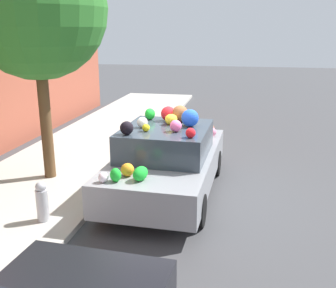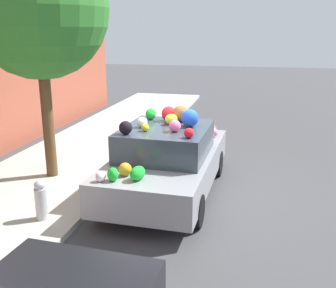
% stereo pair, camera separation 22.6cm
% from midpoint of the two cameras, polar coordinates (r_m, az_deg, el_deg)
% --- Properties ---
extents(ground_plane, '(60.00, 60.00, 0.00)m').
position_cam_midpoint_polar(ground_plane, '(8.13, -1.21, -7.05)').
color(ground_plane, '#424244').
extents(sidewalk_curb, '(24.00, 3.20, 0.11)m').
position_cam_midpoint_polar(sidewalk_curb, '(9.04, -18.23, -5.06)').
color(sidewalk_curb, '#B2ADA3').
rests_on(sidewalk_curb, ground).
extents(street_tree, '(2.82, 2.82, 4.93)m').
position_cam_midpoint_polar(street_tree, '(8.56, -19.39, 18.06)').
color(street_tree, brown).
rests_on(street_tree, sidewalk_curb).
extents(fire_hydrant, '(0.20, 0.20, 0.70)m').
position_cam_midpoint_polar(fire_hydrant, '(6.98, -18.69, -7.93)').
color(fire_hydrant, '#B2B2B7').
rests_on(fire_hydrant, sidewalk_curb).
extents(art_car, '(4.14, 1.95, 1.76)m').
position_cam_midpoint_polar(art_car, '(7.83, -0.84, -2.12)').
color(art_car, gray).
rests_on(art_car, ground).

